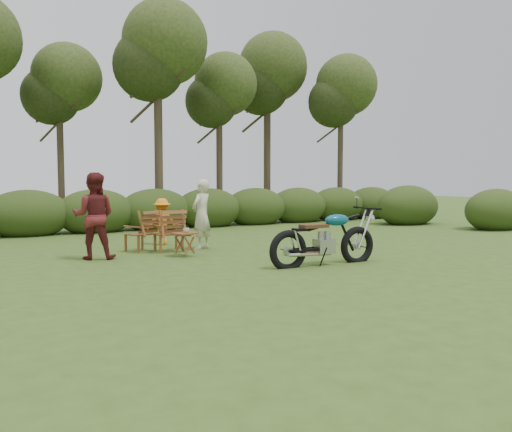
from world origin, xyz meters
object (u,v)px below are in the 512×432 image
adult_a (202,249)px  lawn_chair_right (169,251)px  cup (186,230)px  side_table (185,245)px  lawn_chair_left (141,251)px  child (162,245)px  adult_b (95,259)px  motorcycle (324,265)px

adult_a → lawn_chair_right: bearing=-36.1°
cup → side_table: bearing=143.9°
lawn_chair_left → child: bearing=-159.8°
side_table → adult_b: size_ratio=0.29×
motorcycle → adult_b: 4.79m
adult_a → adult_b: adult_b is taller
lawn_chair_left → cup: bearing=89.2°
motorcycle → adult_a: (-1.13, 3.28, 0.00)m
lawn_chair_right → adult_b: bearing=12.3°
side_table → child: (0.27, 2.16, -0.26)m
cup → lawn_chair_left: bearing=114.1°
side_table → cup: (0.03, -0.02, 0.31)m
motorcycle → cup: (-1.90, 2.39, 0.57)m
side_table → cup: 0.31m
lawn_chair_left → child: child is taller
motorcycle → lawn_chair_right: 3.87m
motorcycle → adult_a: adult_a is taller
adult_b → motorcycle: bearing=163.4°
adult_b → adult_a: bearing=-151.7°
side_table → cup: bearing=-36.1°
adult_b → cup: bearing=-176.8°
adult_a → adult_b: 2.59m
side_table → child: child is taller
motorcycle → cup: bearing=132.0°
motorcycle → child: size_ratio=1.91×
cup → child: cup is taller
lawn_chair_right → adult_b: adult_b is taller
lawn_chair_right → child: bearing=-101.2°
motorcycle → lawn_chair_left: size_ratio=2.40×
motorcycle → child: 4.86m
adult_b → child: adult_b is taller
motorcycle → cup: 3.11m
motorcycle → side_table: bearing=132.2°
child → adult_b: bearing=47.6°
side_table → adult_a: (0.80, 0.87, -0.26)m
cup → lawn_chair_right: bearing=92.7°
lawn_chair_right → adult_a: size_ratio=0.58×
lawn_chair_left → cup: (0.60, -1.34, 0.57)m
lawn_chair_left → child: size_ratio=0.80×
lawn_chair_right → child: 1.26m
lawn_chair_left → side_table: bearing=88.5°
lawn_chair_left → adult_b: adult_b is taller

